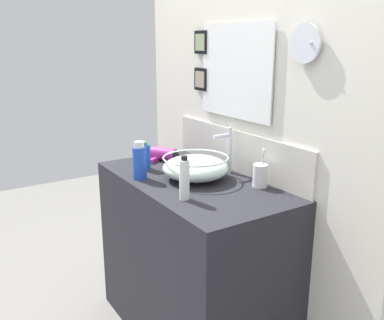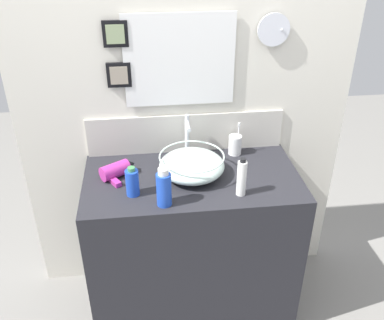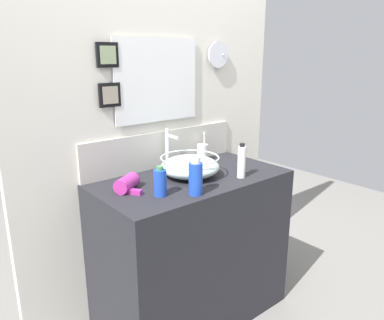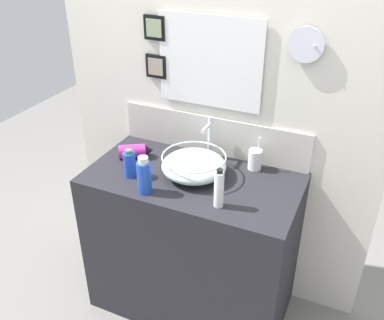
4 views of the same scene
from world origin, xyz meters
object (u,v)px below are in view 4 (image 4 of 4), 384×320
object	(u,v)px
toothbrush_cup	(255,159)
glass_bowl_sink	(193,165)
faucet	(208,135)
hair_drier	(135,152)
spray_bottle	(144,176)
shampoo_bottle	(219,189)
lotion_bottle	(129,164)

from	to	relation	value
toothbrush_cup	glass_bowl_sink	bearing A→B (deg)	-144.12
glass_bowl_sink	faucet	distance (m)	0.21
glass_bowl_sink	hair_drier	xyz separation A→B (m)	(-0.36, 0.04, -0.02)
toothbrush_cup	spray_bottle	xyz separation A→B (m)	(-0.41, -0.42, 0.03)
toothbrush_cup	hair_drier	bearing A→B (deg)	-166.14
spray_bottle	shampoo_bottle	world-z (taller)	shampoo_bottle
hair_drier	shampoo_bottle	xyz separation A→B (m)	(0.57, -0.23, 0.06)
faucet	shampoo_bottle	bearing A→B (deg)	-61.31
faucet	hair_drier	distance (m)	0.41
shampoo_bottle	lotion_bottle	distance (m)	0.50
glass_bowl_sink	spray_bottle	size ratio (longest dim) A/B	1.73
glass_bowl_sink	lotion_bottle	bearing A→B (deg)	-155.22
lotion_bottle	toothbrush_cup	bearing A→B (deg)	30.40
faucet	spray_bottle	distance (m)	0.45
faucet	hair_drier	xyz separation A→B (m)	(-0.36, -0.16, -0.10)
faucet	lotion_bottle	bearing A→B (deg)	-131.20
glass_bowl_sink	shampoo_bottle	xyz separation A→B (m)	(0.21, -0.19, 0.03)
hair_drier	toothbrush_cup	distance (m)	0.64
spray_bottle	shampoo_bottle	size ratio (longest dim) A/B	0.98
shampoo_bottle	lotion_bottle	size ratio (longest dim) A/B	1.31
hair_drier	toothbrush_cup	bearing A→B (deg)	13.86
glass_bowl_sink	lotion_bottle	world-z (taller)	lotion_bottle
glass_bowl_sink	spray_bottle	world-z (taller)	spray_bottle
spray_bottle	lotion_bottle	distance (m)	0.17
hair_drier	glass_bowl_sink	bearing A→B (deg)	-5.79
glass_bowl_sink	hair_drier	bearing A→B (deg)	174.21
glass_bowl_sink	lotion_bottle	size ratio (longest dim) A/B	2.21
hair_drier	spray_bottle	bearing A→B (deg)	-51.17
lotion_bottle	glass_bowl_sink	bearing A→B (deg)	24.78
spray_bottle	lotion_bottle	size ratio (longest dim) A/B	1.28
shampoo_bottle	lotion_bottle	world-z (taller)	shampoo_bottle
glass_bowl_sink	shampoo_bottle	world-z (taller)	shampoo_bottle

